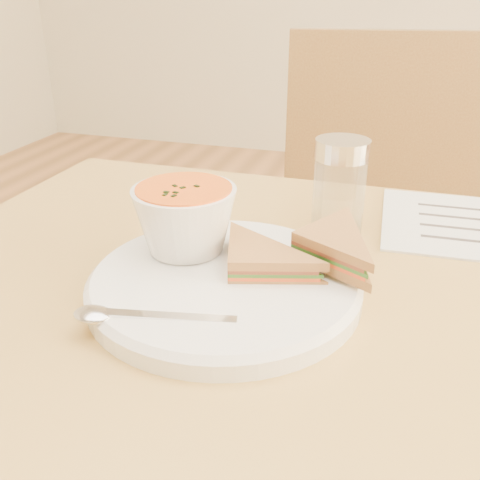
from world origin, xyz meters
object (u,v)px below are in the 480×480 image
(chair_far, at_px, (384,301))
(soup_bowl, at_px, (185,222))
(plate, at_px, (224,285))
(condiment_shaker, at_px, (339,187))

(chair_far, height_order, soup_bowl, chair_far)
(chair_far, bearing_deg, plate, 63.26)
(chair_far, relative_size, soup_bowl, 8.84)
(plate, bearing_deg, soup_bowl, 145.73)
(plate, bearing_deg, chair_far, 72.41)
(chair_far, height_order, condiment_shaker, chair_far)
(chair_far, bearing_deg, condiment_shaker, 68.11)
(chair_far, distance_m, condiment_shaker, 0.46)
(plate, xyz_separation_m, soup_bowl, (-0.05, 0.04, 0.05))
(soup_bowl, bearing_deg, condiment_shaker, 45.27)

